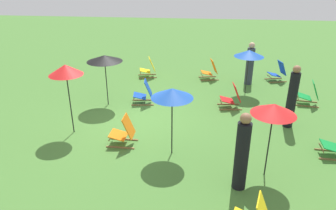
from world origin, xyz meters
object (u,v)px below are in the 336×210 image
(deckchair_0, at_px, (144,93))
(umbrella_4, at_px, (249,53))
(deckchair_6, at_px, (124,132))
(umbrella_0, at_px, (66,70))
(deckchair_1, at_px, (149,68))
(umbrella_3, at_px, (274,109))
(deckchair_9, at_px, (232,97))
(deckchair_4, at_px, (310,94))
(deckchair_7, at_px, (210,70))
(deckchair_3, at_px, (278,72))
(person_0, at_px, (242,153))
(umbrella_1, at_px, (172,93))
(umbrella_2, at_px, (104,58))
(person_1, at_px, (292,98))
(person_2, at_px, (250,65))

(deckchair_0, xyz_separation_m, umbrella_4, (-1.33, 3.60, 1.15))
(deckchair_6, height_order, umbrella_4, umbrella_4)
(umbrella_0, bearing_deg, deckchair_1, 165.12)
(umbrella_3, bearing_deg, deckchair_9, -172.52)
(umbrella_0, bearing_deg, deckchair_0, 143.92)
(deckchair_4, height_order, deckchair_6, same)
(umbrella_3, bearing_deg, deckchair_7, -169.95)
(deckchair_3, height_order, person_0, person_0)
(umbrella_4, bearing_deg, umbrella_1, -28.00)
(umbrella_1, distance_m, umbrella_2, 3.74)
(deckchair_6, relative_size, umbrella_1, 0.47)
(deckchair_3, bearing_deg, person_1, -21.24)
(umbrella_2, distance_m, person_2, 5.74)
(deckchair_3, xyz_separation_m, deckchair_9, (2.92, -2.09, 0.00))
(deckchair_0, bearing_deg, umbrella_4, 102.79)
(deckchair_1, height_order, umbrella_0, umbrella_0)
(deckchair_3, xyz_separation_m, umbrella_0, (5.14, -6.72, 1.50))
(deckchair_9, height_order, umbrella_4, umbrella_4)
(umbrella_1, height_order, person_0, person_0)
(deckchair_1, xyz_separation_m, deckchair_7, (0.02, 2.61, 0.00))
(deckchair_6, height_order, deckchair_9, same)
(deckchair_9, xyz_separation_m, person_0, (4.22, -0.15, 0.49))
(deckchair_3, height_order, umbrella_2, umbrella_2)
(umbrella_0, relative_size, umbrella_1, 1.14)
(deckchair_1, xyz_separation_m, person_0, (7.09, 3.13, 0.49))
(deckchair_0, xyz_separation_m, umbrella_2, (0.27, -1.22, 1.26))
(deckchair_4, relative_size, deckchair_7, 0.99)
(deckchair_0, xyz_separation_m, person_2, (-2.34, 3.82, 0.44))
(deckchair_7, distance_m, umbrella_2, 4.83)
(deckchair_7, distance_m, person_1, 4.65)
(umbrella_3, bearing_deg, deckchair_3, 166.42)
(deckchair_7, bearing_deg, person_1, 16.83)
(deckchair_9, bearing_deg, umbrella_1, -36.02)
(umbrella_1, bearing_deg, deckchair_1, -165.15)
(deckchair_1, bearing_deg, person_2, 70.11)
(deckchair_4, bearing_deg, umbrella_2, -73.68)
(deckchair_0, height_order, person_0, person_0)
(person_1, bearing_deg, deckchair_1, 56.84)
(umbrella_0, bearing_deg, deckchair_9, 115.58)
(deckchair_1, bearing_deg, deckchair_4, 55.21)
(deckchair_7, bearing_deg, umbrella_2, -61.24)
(deckchair_3, distance_m, deckchair_4, 2.45)
(deckchair_3, height_order, deckchair_7, same)
(umbrella_2, height_order, umbrella_4, umbrella_2)
(person_1, bearing_deg, person_0, 157.06)
(umbrella_2, xyz_separation_m, person_0, (4.00, 4.04, -0.78))
(umbrella_0, relative_size, person_1, 1.07)
(deckchair_7, relative_size, person_2, 0.50)
(deckchair_3, relative_size, umbrella_1, 0.48)
(umbrella_1, bearing_deg, person_2, 154.66)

